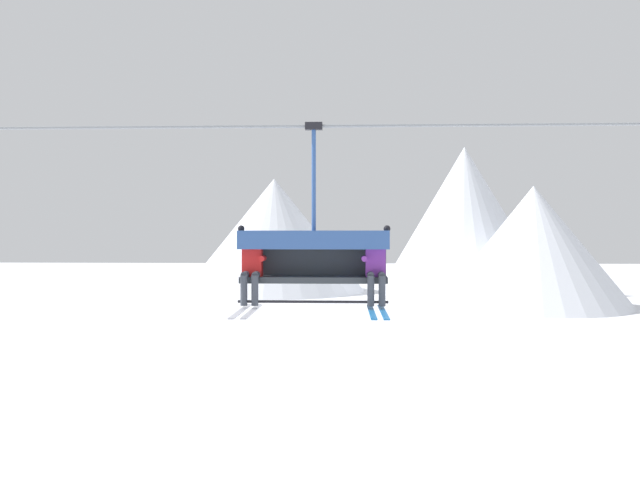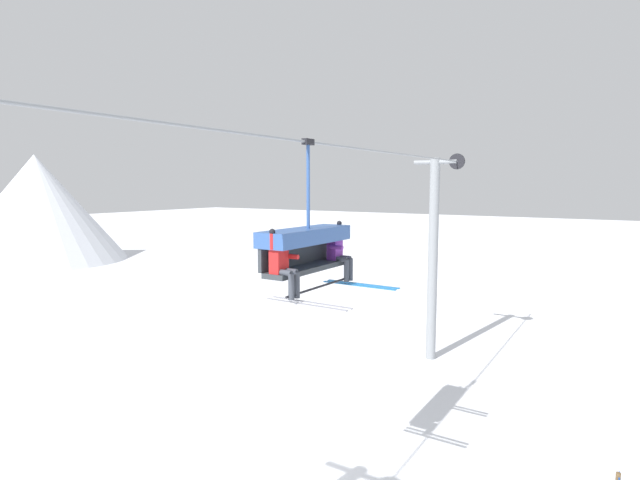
# 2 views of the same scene
# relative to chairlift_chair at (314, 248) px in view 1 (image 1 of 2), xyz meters

# --- Properties ---
(mountain_peak_west) EXTENTS (17.28, 17.28, 10.75)m
(mountain_peak_west) POSITION_rel_chairlift_chair_xyz_m (-6.26, 49.43, -0.04)
(mountain_peak_west) COLOR white
(mountain_peak_west) RESTS_ON ground_plane
(mountain_peak_central) EXTENTS (15.77, 15.77, 13.48)m
(mountain_peak_central) POSITION_rel_chairlift_chair_xyz_m (11.54, 47.70, 1.32)
(mountain_peak_central) COLOR white
(mountain_peak_central) RESTS_ON ground_plane
(mountain_peak_east) EXTENTS (14.33, 14.33, 9.18)m
(mountain_peak_east) POSITION_rel_chairlift_chair_xyz_m (14.96, 38.05, -0.83)
(mountain_peak_east) COLOR white
(mountain_peak_east) RESTS_ON ground_plane
(lift_cable) EXTENTS (18.33, 0.05, 0.05)m
(lift_cable) POSITION_rel_chairlift_chair_xyz_m (1.38, -0.07, 1.99)
(lift_cable) COLOR gray
(chairlift_chair) EXTENTS (2.44, 0.74, 2.91)m
(chairlift_chair) POSITION_rel_chairlift_chair_xyz_m (0.00, 0.00, 0.00)
(chairlift_chair) COLOR #33383D
(skier_red) EXTENTS (0.48, 1.70, 1.34)m
(skier_red) POSITION_rel_chairlift_chair_xyz_m (-1.01, -0.21, -0.28)
(skier_red) COLOR red
(skier_purple) EXTENTS (0.48, 1.70, 1.34)m
(skier_purple) POSITION_rel_chairlift_chair_xyz_m (1.01, -0.21, -0.28)
(skier_purple) COLOR purple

